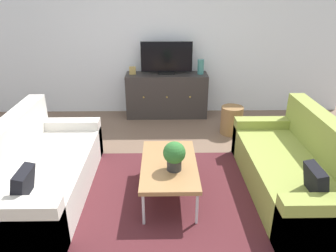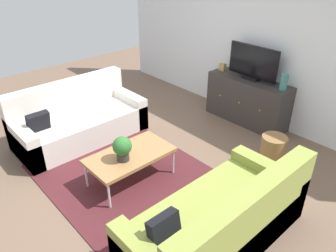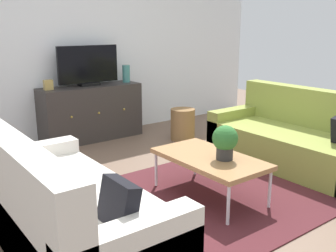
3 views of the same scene
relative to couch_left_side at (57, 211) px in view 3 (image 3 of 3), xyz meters
The scene contains 12 objects.
ground_plane 1.47m from the couch_left_side, ahead, with size 10.00×10.00×0.00m, color brown.
wall_back 3.21m from the couch_left_side, 61.45° to the left, with size 6.40×0.12×2.70m, color white.
area_rug 1.47m from the couch_left_side, ahead, with size 2.50×1.90×0.01m, color #4C1E23.
couch_left_side is the anchor object (origin of this frame).
couch_right_side 2.89m from the couch_left_side, ahead, with size 0.90×1.93×0.85m.
coffee_table 1.45m from the couch_left_side, ahead, with size 0.59×1.07×0.40m.
potted_plant 1.53m from the couch_left_side, ahead, with size 0.23×0.23×0.31m.
tv_console 2.79m from the couch_left_side, 58.55° to the left, with size 1.40×0.47×0.76m.
flat_screen_tv 2.90m from the couch_left_side, 58.77° to the left, with size 0.87×0.16×0.54m.
glass_vase 3.19m from the couch_left_side, 49.42° to the left, with size 0.11×0.11×0.25m, color teal.
mantel_clock 2.59m from the couch_left_side, 69.88° to the left, with size 0.11×0.07×0.13m, color tan.
wicker_basket 2.93m from the couch_left_side, 32.81° to the left, with size 0.34×0.34×0.44m, color olive.
Camera 3 is at (-2.35, -2.62, 1.57)m, focal length 41.73 mm.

